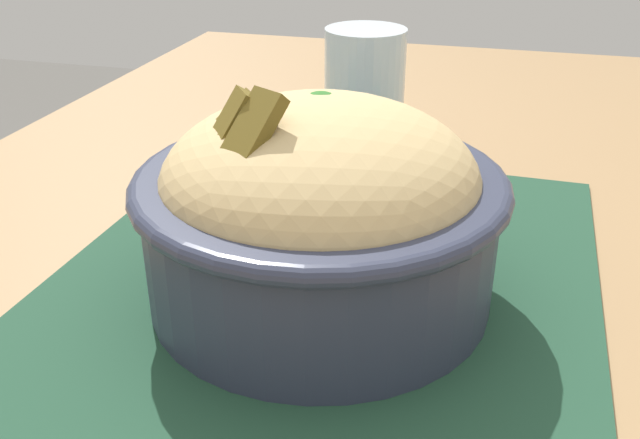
{
  "coord_description": "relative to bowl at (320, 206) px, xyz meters",
  "views": [
    {
      "loc": [
        -0.36,
        -0.07,
        0.99
      ],
      "look_at": [
        -0.01,
        0.02,
        0.81
      ],
      "focal_mm": 39.63,
      "sensor_mm": 36.0,
      "label": 1
    }
  ],
  "objects": [
    {
      "name": "table",
      "position": [
        0.01,
        -0.02,
        -0.13
      ],
      "size": [
        1.35,
        0.77,
        0.76
      ],
      "color": "#99754C",
      "rests_on": "ground_plane"
    },
    {
      "name": "fork",
      "position": [
        0.14,
        -0.0,
        -0.06
      ],
      "size": [
        0.04,
        0.13,
        0.0
      ],
      "color": "silver",
      "rests_on": "placemat"
    },
    {
      "name": "drinking_glass",
      "position": [
        0.24,
        0.02,
        -0.01
      ],
      "size": [
        0.07,
        0.07,
        0.11
      ],
      "color": "silver",
      "rests_on": "table"
    },
    {
      "name": "placemat",
      "position": [
        0.01,
        0.0,
        -0.06
      ],
      "size": [
        0.42,
        0.34,
        0.0
      ],
      "primitive_type": "cube",
      "rotation": [
        0.0,
        0.0,
        -0.03
      ],
      "color": "#1E422D",
      "rests_on": "table"
    },
    {
      "name": "bowl",
      "position": [
        0.0,
        0.0,
        0.0
      ],
      "size": [
        0.21,
        0.21,
        0.13
      ],
      "color": "#2D3347",
      "rests_on": "placemat"
    }
  ]
}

